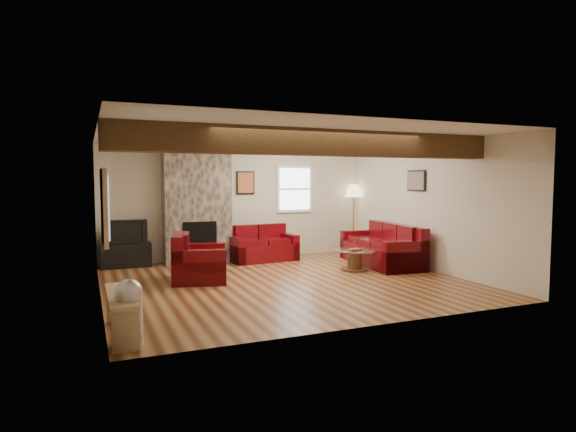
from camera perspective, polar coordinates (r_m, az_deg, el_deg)
name	(u,v)px	position (r m, az deg, el deg)	size (l,w,h in m)	color
room	(286,210)	(8.26, -0.26, 0.73)	(8.00, 8.00, 8.00)	#5B2F18
oak_beam	(319,143)	(7.13, 3.64, 8.68)	(6.00, 0.36, 0.38)	#331C0F
chimney_breast	(197,206)	(10.35, -10.73, 1.22)	(1.40, 0.67, 2.50)	#363129
back_window	(295,189)	(11.27, 0.78, 3.22)	(0.90, 0.08, 1.10)	white
hatch_window	(105,206)	(6.12, -20.89, 1.07)	(0.08, 1.00, 0.90)	tan
ceiling_dome	(311,145)	(9.46, 2.71, 8.40)	(0.40, 0.40, 0.18)	white
artwork_back	(246,183)	(10.84, -5.05, 3.95)	(0.42, 0.06, 0.52)	black
artwork_right	(416,181)	(10.01, 14.94, 4.08)	(0.06, 0.55, 0.42)	black
sofa_three	(381,244)	(10.22, 10.95, -3.32)	(2.19, 0.91, 0.84)	#43040A
loveseat	(262,243)	(10.55, -3.11, -3.22)	(1.44, 0.83, 0.77)	#43040A
armchair_red	(200,257)	(8.57, -10.41, -4.83)	(1.02, 0.90, 0.83)	#43040A
coffee_table	(355,260)	(9.52, 7.91, -5.20)	(0.81, 0.81, 0.42)	#4B2F18
tv_cabinet	(126,255)	(10.28, -18.65, -4.43)	(0.98, 0.39, 0.49)	black
television	(125,231)	(10.22, -18.72, -1.74)	(0.84, 0.11, 0.48)	black
floor_lamp	(354,194)	(11.71, 7.79, 2.54)	(0.42, 0.42, 1.65)	tan
pine_bench	(122,315)	(5.88, -19.13, -10.98)	(0.30, 1.27, 0.48)	tan
pedal_bin	(129,312)	(5.53, -18.31, -10.70)	(0.28, 0.28, 0.71)	#B2B2B7
coal_bucket	(195,261)	(9.72, -10.95, -5.26)	(0.34, 0.34, 0.32)	slate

